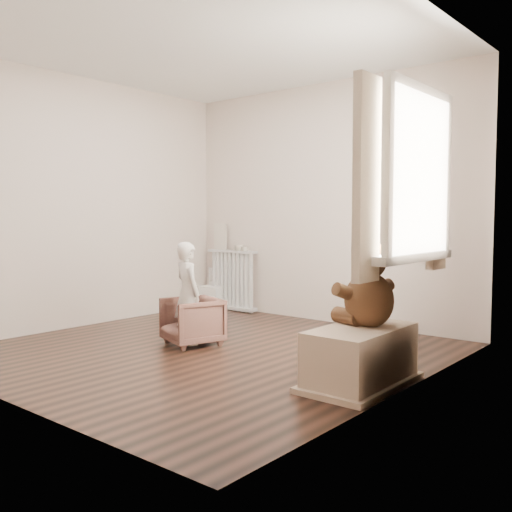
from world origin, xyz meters
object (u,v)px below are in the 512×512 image
Objects in this scene: toy_bench at (361,357)px; radiator at (232,279)px; teddy_bear at (369,287)px; toy_vanity at (213,286)px; armchair at (192,321)px; plush_cat at (415,238)px; child at (188,293)px.

radiator is at bearing 147.51° from toy_bench.
toy_bench is at bearing -74.63° from teddy_bear.
teddy_bear is at bearing -28.01° from toy_vanity.
toy_bench is 1.52× the size of teddy_bear.
armchair is 2.11m from plush_cat.
toy_vanity is at bearing 169.99° from teddy_bear.
teddy_bear reaches higher than toy_bench.
armchair is 0.84× the size of teddy_bear.
toy_vanity is at bearing 147.84° from armchair.
plush_cat is at bearing -147.37° from child.
plush_cat reaches higher than child.
radiator is at bearing 143.92° from plush_cat.
radiator is 2.61× the size of plush_cat.
radiator is at bearing -40.58° from child.
teddy_bear reaches higher than child.
toy_vanity is 3.53m from toy_bench.
plush_cat is at bearing 90.90° from teddy_bear.
teddy_bear reaches higher than radiator.
teddy_bear is at bearing -31.00° from radiator.
toy_bench is (1.78, -0.12, -0.02)m from armchair.
toy_bench is 3.00× the size of plush_cat.
child is 1.80m from toy_bench.
child is (0.99, -1.69, 0.09)m from radiator.
plush_cat reaches higher than teddy_bear.
plush_cat is at bearing -22.85° from radiator.
armchair is 1.66× the size of plush_cat.
toy_vanity is at bearing -174.35° from radiator.
child is 1.07× the size of toy_bench.
armchair is (1.29, -1.61, -0.06)m from toy_vanity.
child reaches higher than armchair.
radiator reaches higher than toy_bench.
plush_cat reaches higher than armchair.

